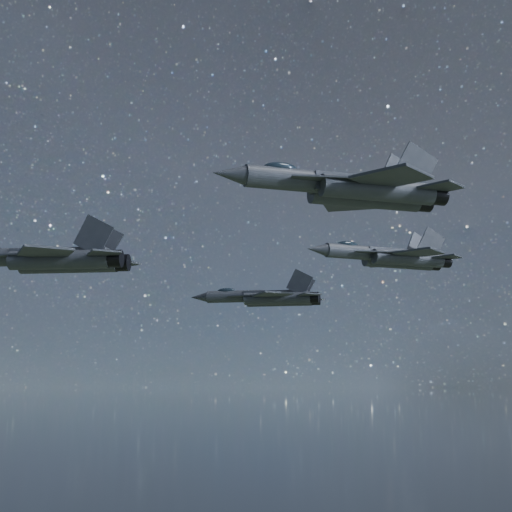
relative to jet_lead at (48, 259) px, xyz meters
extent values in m
cylinder|color=#2C2F37|center=(-4.39, 1.16, 0.24)|extent=(8.15, 3.66, 1.68)
cube|color=#2C2F37|center=(1.04, -0.27, 0.19)|extent=(8.96, 3.82, 1.40)
cylinder|color=#2C2F37|center=(1.18, -1.43, -0.30)|extent=(9.19, 3.94, 1.68)
cylinder|color=#2C2F37|center=(1.73, 0.66, -0.30)|extent=(9.19, 3.94, 1.68)
cylinder|color=black|center=(5.97, -2.69, -0.30)|extent=(1.75, 1.86, 1.55)
cylinder|color=black|center=(6.52, -0.61, -0.30)|extent=(1.75, 1.86, 1.55)
cube|color=#2C2F37|center=(-2.88, -0.75, 0.11)|extent=(5.57, 3.51, 0.13)
cube|color=#2C2F37|center=(-2.14, 2.07, 0.11)|extent=(5.67, 1.55, 0.13)
cube|color=#2C2F37|center=(0.31, -3.87, -0.08)|extent=(5.29, 5.64, 0.22)
cube|color=#2C2F37|center=(2.18, 3.22, -0.08)|extent=(6.19, 6.16, 0.22)
cube|color=#2C2F37|center=(5.20, -3.94, -0.08)|extent=(3.10, 3.25, 0.16)
cube|color=#2C2F37|center=(6.47, 0.86, -0.08)|extent=(3.66, 3.66, 0.16)
cube|color=#2C2F37|center=(4.13, -2.48, 1.75)|extent=(3.59, 1.41, 3.84)
cube|color=#2C2F37|center=(4.82, 0.12, 1.75)|extent=(3.73, 0.83, 3.84)
cylinder|color=#2C2F37|center=(20.04, 26.37, 0.27)|extent=(7.57, 3.86, 1.57)
cone|color=#2C2F37|center=(15.45, 27.91, 0.27)|extent=(2.74, 2.11, 1.41)
ellipsoid|color=#1A2630|center=(18.89, 26.75, 1.02)|extent=(2.61, 1.77, 0.78)
cube|color=#2C2F37|center=(25.01, 24.70, 0.22)|extent=(8.32, 4.06, 1.31)
cylinder|color=#2C2F37|center=(25.07, 23.62, -0.24)|extent=(8.53, 4.19, 1.57)
cylinder|color=#2C2F37|center=(25.71, 25.53, -0.24)|extent=(8.53, 4.19, 1.57)
cylinder|color=black|center=(29.46, 22.14, -0.24)|extent=(1.70, 1.79, 1.45)
cylinder|color=black|center=(30.10, 24.05, -0.24)|extent=(1.70, 1.79, 1.45)
cube|color=#2C2F37|center=(21.32, 24.50, 0.15)|extent=(5.11, 3.55, 0.12)
cube|color=#2C2F37|center=(22.19, 27.08, 0.15)|extent=(5.34, 1.79, 0.12)
cube|color=#2C2F37|center=(24.11, 21.39, -0.04)|extent=(4.73, 5.11, 0.20)
cube|color=#2C2F37|center=(26.29, 27.88, -0.04)|extent=(5.78, 5.71, 0.20)
cube|color=#2C2F37|center=(28.66, 21.03, -0.04)|extent=(2.77, 2.93, 0.15)
cube|color=#2C2F37|center=(30.14, 25.42, -0.04)|extent=(3.42, 3.41, 0.15)
cube|color=#2C2F37|center=(27.76, 22.45, 1.68)|extent=(3.28, 1.53, 3.59)
cube|color=#2C2F37|center=(28.56, 24.84, 1.68)|extent=(3.45, 1.00, 3.59)
cylinder|color=#2C2F37|center=(18.37, -22.21, 1.61)|extent=(7.02, 2.50, 1.45)
cone|color=#2C2F37|center=(13.96, -22.90, 1.61)|extent=(2.41, 1.63, 1.30)
ellipsoid|color=#1A2630|center=(17.27, -22.38, 2.31)|extent=(2.34, 1.31, 0.72)
cube|color=#2C2F37|center=(23.14, -21.46, 1.56)|extent=(7.74, 2.57, 1.21)
cylinder|color=#2C2F37|center=(23.65, -22.31, 1.15)|extent=(7.94, 2.65, 1.45)
cylinder|color=#2C2F37|center=(23.36, -20.48, 1.15)|extent=(7.94, 2.65, 1.45)
cylinder|color=black|center=(27.87, -21.65, 1.15)|extent=(1.40, 1.51, 1.34)
cylinder|color=black|center=(27.58, -19.81, 1.15)|extent=(1.40, 1.51, 1.34)
cube|color=#2C2F37|center=(20.21, -23.19, 1.50)|extent=(4.87, 1.19, 0.11)
cube|color=#2C2F37|center=(19.82, -20.71, 1.50)|extent=(4.89, 2.61, 0.11)
cube|color=#2C2F37|center=(23.82, -24.55, 1.33)|extent=(5.29, 5.33, 0.19)
cube|color=#2C2F37|center=(22.83, -18.31, 1.33)|extent=(4.81, 5.06, 0.19)
cube|color=#2C2F37|center=(27.69, -22.90, 1.33)|extent=(3.12, 3.15, 0.14)
cube|color=#2C2F37|center=(27.03, -18.68, 1.33)|extent=(2.83, 2.94, 0.14)
cube|color=#2C2F37|center=(26.35, -22.12, 2.91)|extent=(3.24, 0.54, 3.31)
cube|color=#2C2F37|center=(25.99, -19.83, 2.91)|extent=(3.17, 0.91, 3.31)
cylinder|color=#2C2F37|center=(30.95, 7.18, 2.80)|extent=(7.51, 3.07, 1.55)
cone|color=#2C2F37|center=(26.28, 6.17, 2.80)|extent=(2.63, 1.86, 1.39)
ellipsoid|color=#1A2630|center=(29.78, 6.92, 3.55)|extent=(2.53, 1.52, 0.77)
cube|color=#2C2F37|center=(36.00, 8.27, 2.75)|extent=(8.28, 3.18, 1.29)
cylinder|color=#2C2F37|center=(36.59, 7.39, 2.31)|extent=(8.49, 3.28, 1.55)
cylinder|color=#2C2F37|center=(36.17, 9.33, 2.31)|extent=(8.49, 3.28, 1.55)
cylinder|color=black|center=(41.06, 8.35, 2.31)|extent=(1.57, 1.67, 1.43)
cylinder|color=black|center=(40.64, 10.30, 2.31)|extent=(1.57, 1.67, 1.43)
cube|color=#2C2F37|center=(32.98, 6.25, 2.68)|extent=(5.19, 1.20, 0.12)
cube|color=#2C2F37|center=(32.41, 8.87, 2.68)|extent=(5.18, 3.04, 0.12)
cube|color=#2C2F37|center=(36.91, 5.01, 2.50)|extent=(5.69, 5.70, 0.20)
cube|color=#2C2F37|center=(35.47, 11.62, 2.50)|extent=(5.00, 5.30, 0.20)
cube|color=#2C2F37|center=(40.95, 7.01, 2.50)|extent=(3.36, 3.38, 0.15)
cube|color=#2C2F37|center=(39.98, 11.47, 2.50)|extent=(2.93, 3.06, 0.15)
cube|color=#2C2F37|center=(39.46, 7.75, 4.19)|extent=(3.45, 0.63, 3.54)
cube|color=#2C2F37|center=(38.94, 10.18, 4.19)|extent=(3.35, 1.16, 3.54)
camera|label=1|loc=(9.53, -65.11, -11.40)|focal=50.00mm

